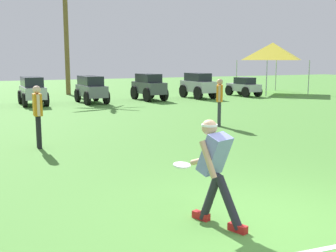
{
  "coord_description": "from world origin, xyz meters",
  "views": [
    {
      "loc": [
        -3.57,
        -4.42,
        2.23
      ],
      "look_at": [
        -0.22,
        3.08,
        0.9
      ],
      "focal_mm": 45.0,
      "sensor_mm": 36.0,
      "label": 1
    }
  ],
  "objects": [
    {
      "name": "parked_car_slot_d",
      "position": [
        1.48,
        16.37,
        0.72
      ],
      "size": [
        1.28,
        2.45,
        1.34
      ],
      "color": "slate",
      "rests_on": "ground_plane"
    },
    {
      "name": "teammate_deep",
      "position": [
        -2.31,
        6.31,
        0.94
      ],
      "size": [
        0.2,
        0.49,
        1.56
      ],
      "color": "black",
      "rests_on": "ground_plane"
    },
    {
      "name": "parked_car_slot_f",
      "position": [
        7.57,
        16.43,
        0.74
      ],
      "size": [
        1.33,
        2.42,
        1.4
      ],
      "color": "#B7BABF",
      "rests_on": "ground_plane"
    },
    {
      "name": "field_line_paint",
      "position": [
        0.0,
        -0.91,
        0.0
      ],
      "size": [
        19.5,
        1.24,
        0.01
      ],
      "primitive_type": "cube",
      "rotation": [
        0.0,
        0.0,
        -0.06
      ],
      "color": "white",
      "rests_on": "ground_plane"
    },
    {
      "name": "parked_car_slot_e",
      "position": [
        4.65,
        16.53,
        0.74
      ],
      "size": [
        1.36,
        2.43,
        1.4
      ],
      "color": "#474C51",
      "rests_on": "ground_plane"
    },
    {
      "name": "palm_tree_right_of_centre",
      "position": [
        1.35,
        21.75,
        4.4
      ],
      "size": [
        3.62,
        3.43,
        6.98
      ],
      "color": "brown",
      "rests_on": "ground_plane"
    },
    {
      "name": "frisbee_thrower",
      "position": [
        -0.78,
        0.3,
        0.8
      ],
      "size": [
        0.5,
        1.12,
        1.42
      ],
      "color": "#23232D",
      "rests_on": "ground_plane"
    },
    {
      "name": "event_tent",
      "position": [
        13.5,
        17.59,
        2.64
      ],
      "size": [
        3.37,
        3.37,
        3.19
      ],
      "color": "#B2B5BA",
      "rests_on": "ground_plane"
    },
    {
      "name": "parked_car_slot_c",
      "position": [
        -1.31,
        16.58,
        0.72
      ],
      "size": [
        1.2,
        2.43,
        1.34
      ],
      "color": "#B7BABF",
      "rests_on": "ground_plane"
    },
    {
      "name": "parked_car_slot_g",
      "position": [
        10.65,
        16.49,
        0.56
      ],
      "size": [
        1.27,
        2.27,
        1.1
      ],
      "color": "#B7BABF",
      "rests_on": "ground_plane"
    },
    {
      "name": "teammate_near_sideline",
      "position": [
        3.56,
        7.41,
        0.94
      ],
      "size": [
        0.35,
        0.45,
        1.56
      ],
      "color": "#33333D",
      "rests_on": "ground_plane"
    },
    {
      "name": "frisbee_in_flight",
      "position": [
        -0.88,
        1.1,
        0.64
      ],
      "size": [
        0.31,
        0.31,
        0.05
      ],
      "color": "white"
    },
    {
      "name": "ground_plane",
      "position": [
        0.0,
        0.0,
        0.0
      ],
      "size": [
        80.0,
        80.0,
        0.0
      ],
      "primitive_type": "plane",
      "color": "#4E8B38"
    }
  ]
}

